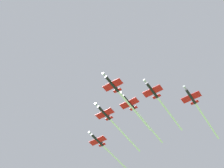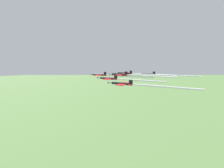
# 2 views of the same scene
# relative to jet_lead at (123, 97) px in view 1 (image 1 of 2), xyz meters

# --- Properties ---
(jet_lead) EXTENTS (32.55, 30.01, 2.66)m
(jet_lead) POSITION_rel_jet_lead_xyz_m (0.00, 0.00, 0.00)
(jet_lead) COLOR black
(jet_port_inner) EXTENTS (29.28, 27.01, 2.66)m
(jet_port_inner) POSITION_rel_jet_lead_xyz_m (-17.28, 1.96, 0.15)
(jet_port_inner) COLOR black
(jet_starboard_inner) EXTENTS (31.52, 29.07, 2.66)m
(jet_starboard_inner) POSITION_rel_jet_lead_xyz_m (-0.38, -18.18, 0.18)
(jet_starboard_inner) COLOR black
(jet_port_outer) EXTENTS (31.45, 29.01, 2.66)m
(jet_port_outer) POSITION_rel_jet_lead_xyz_m (-10.21, -9.37, 0.96)
(jet_port_outer) COLOR black
(jet_starboard_outer) EXTENTS (31.67, 29.21, 2.66)m
(jet_starboard_outer) POSITION_rel_jet_lead_xyz_m (-36.77, 1.89, 0.25)
(jet_starboard_outer) COLOR black
(jet_center_rear) EXTENTS (32.45, 29.92, 2.66)m
(jet_center_rear) POSITION_rel_jet_lead_xyz_m (-1.53, -37.07, -1.23)
(jet_center_rear) COLOR black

